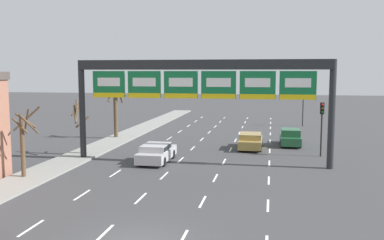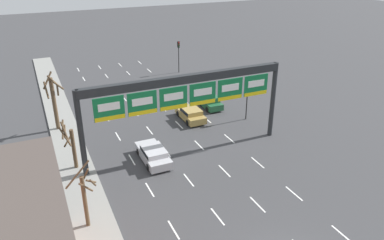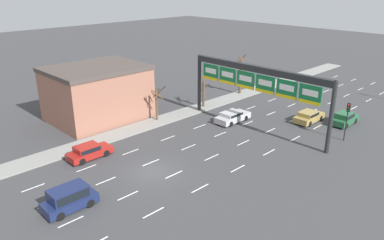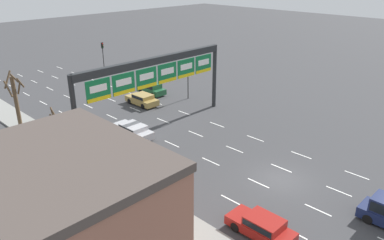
{
  "view_description": "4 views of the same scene",
  "coord_description": "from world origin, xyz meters",
  "px_view_note": "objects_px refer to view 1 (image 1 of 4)",
  "views": [
    {
      "loc": [
        5.03,
        -15.0,
        6.64
      ],
      "look_at": [
        -0.05,
        12.13,
        3.5
      ],
      "focal_mm": 40.0,
      "sensor_mm": 36.0,
      "label": 1
    },
    {
      "loc": [
        -11.88,
        -12.34,
        16.96
      ],
      "look_at": [
        0.17,
        14.36,
        3.6
      ],
      "focal_mm": 35.0,
      "sensor_mm": 36.0,
      "label": 2
    },
    {
      "loc": [
        24.04,
        -18.61,
        16.46
      ],
      "look_at": [
        -2.18,
        7.03,
        2.63
      ],
      "focal_mm": 35.0,
      "sensor_mm": 36.0,
      "label": 3
    },
    {
      "loc": [
        -23.26,
        -12.93,
        15.66
      ],
      "look_at": [
        -3.25,
        6.71,
        4.17
      ],
      "focal_mm": 35.0,
      "sensor_mm": 36.0,
      "label": 4
    }
  ],
  "objects_px": {
    "sign_gantry": "(200,80)",
    "tree_bare_third": "(24,138)",
    "traffic_light_near_gantry": "(303,99)",
    "tree_bare_second": "(82,125)",
    "car_green": "(290,137)",
    "car_gold": "(251,140)",
    "tree_bare_closest": "(116,105)",
    "car_silver": "(156,152)",
    "traffic_light_mid_block": "(322,118)"
  },
  "relations": [
    {
      "from": "sign_gantry",
      "to": "tree_bare_second",
      "type": "relative_size",
      "value": 4.34
    },
    {
      "from": "tree_bare_closest",
      "to": "tree_bare_third",
      "type": "relative_size",
      "value": 1.36
    },
    {
      "from": "tree_bare_closest",
      "to": "car_gold",
      "type": "bearing_deg",
      "value": -14.0
    },
    {
      "from": "traffic_light_near_gantry",
      "to": "tree_bare_third",
      "type": "height_order",
      "value": "traffic_light_near_gantry"
    },
    {
      "from": "sign_gantry",
      "to": "traffic_light_mid_block",
      "type": "xyz_separation_m",
      "value": [
        8.89,
        4.3,
        -3.01
      ]
    },
    {
      "from": "traffic_light_mid_block",
      "to": "tree_bare_closest",
      "type": "relative_size",
      "value": 0.72
    },
    {
      "from": "sign_gantry",
      "to": "car_gold",
      "type": "relative_size",
      "value": 4.2
    },
    {
      "from": "sign_gantry",
      "to": "tree_bare_third",
      "type": "distance_m",
      "value": 12.33
    },
    {
      "from": "sign_gantry",
      "to": "traffic_light_near_gantry",
      "type": "xyz_separation_m",
      "value": [
        8.78,
        23.26,
        -2.69
      ]
    },
    {
      "from": "car_green",
      "to": "tree_bare_closest",
      "type": "bearing_deg",
      "value": 176.53
    },
    {
      "from": "tree_bare_second",
      "to": "tree_bare_third",
      "type": "xyz_separation_m",
      "value": [
        -0.18,
        -7.84,
        0.16
      ]
    },
    {
      "from": "car_green",
      "to": "tree_bare_closest",
      "type": "height_order",
      "value": "tree_bare_closest"
    },
    {
      "from": "tree_bare_second",
      "to": "tree_bare_third",
      "type": "height_order",
      "value": "tree_bare_third"
    },
    {
      "from": "traffic_light_mid_block",
      "to": "tree_bare_closest",
      "type": "bearing_deg",
      "value": 163.34
    },
    {
      "from": "tree_bare_third",
      "to": "car_silver",
      "type": "bearing_deg",
      "value": 43.23
    },
    {
      "from": "car_green",
      "to": "car_gold",
      "type": "bearing_deg",
      "value": -145.95
    },
    {
      "from": "car_green",
      "to": "traffic_light_mid_block",
      "type": "height_order",
      "value": "traffic_light_mid_block"
    },
    {
      "from": "sign_gantry",
      "to": "car_green",
      "type": "distance_m",
      "value": 12.39
    },
    {
      "from": "car_gold",
      "to": "car_silver",
      "type": "height_order",
      "value": "car_gold"
    },
    {
      "from": "car_silver",
      "to": "car_gold",
      "type": "bearing_deg",
      "value": 45.51
    },
    {
      "from": "car_gold",
      "to": "tree_bare_second",
      "type": "relative_size",
      "value": 1.03
    },
    {
      "from": "car_silver",
      "to": "traffic_light_near_gantry",
      "type": "relative_size",
      "value": 1.01
    },
    {
      "from": "car_silver",
      "to": "traffic_light_mid_block",
      "type": "bearing_deg",
      "value": 19.61
    },
    {
      "from": "car_gold",
      "to": "tree_bare_third",
      "type": "relative_size",
      "value": 1.02
    },
    {
      "from": "car_gold",
      "to": "traffic_light_mid_block",
      "type": "bearing_deg",
      "value": -22.75
    },
    {
      "from": "sign_gantry",
      "to": "tree_bare_closest",
      "type": "distance_m",
      "value": 14.5
    },
    {
      "from": "car_green",
      "to": "sign_gantry",
      "type": "bearing_deg",
      "value": -126.95
    },
    {
      "from": "car_gold",
      "to": "car_green",
      "type": "height_order",
      "value": "car_green"
    },
    {
      "from": "traffic_light_near_gantry",
      "to": "tree_bare_closest",
      "type": "bearing_deg",
      "value": -144.98
    },
    {
      "from": "tree_bare_closest",
      "to": "tree_bare_second",
      "type": "bearing_deg",
      "value": -87.57
    },
    {
      "from": "car_silver",
      "to": "tree_bare_second",
      "type": "bearing_deg",
      "value": 166.89
    },
    {
      "from": "sign_gantry",
      "to": "tree_bare_second",
      "type": "height_order",
      "value": "sign_gantry"
    },
    {
      "from": "sign_gantry",
      "to": "traffic_light_mid_block",
      "type": "bearing_deg",
      "value": 25.79
    },
    {
      "from": "car_silver",
      "to": "tree_bare_third",
      "type": "height_order",
      "value": "tree_bare_third"
    },
    {
      "from": "tree_bare_closest",
      "to": "tree_bare_third",
      "type": "distance_m",
      "value": 16.36
    },
    {
      "from": "tree_bare_closest",
      "to": "tree_bare_second",
      "type": "xyz_separation_m",
      "value": [
        0.36,
        -8.51,
        -0.98
      ]
    },
    {
      "from": "sign_gantry",
      "to": "traffic_light_near_gantry",
      "type": "bearing_deg",
      "value": 69.32
    },
    {
      "from": "car_green",
      "to": "traffic_light_near_gantry",
      "type": "xyz_separation_m",
      "value": [
        2.03,
        14.29,
        2.56
      ]
    },
    {
      "from": "traffic_light_mid_block",
      "to": "tree_bare_second",
      "type": "relative_size",
      "value": 0.99
    },
    {
      "from": "sign_gantry",
      "to": "car_silver",
      "type": "relative_size",
      "value": 3.88
    },
    {
      "from": "traffic_light_near_gantry",
      "to": "tree_bare_second",
      "type": "xyz_separation_m",
      "value": [
        -18.57,
        -21.77,
        -0.99
      ]
    },
    {
      "from": "sign_gantry",
      "to": "tree_bare_second",
      "type": "xyz_separation_m",
      "value": [
        -9.79,
        1.49,
        -3.68
      ]
    },
    {
      "from": "tree_bare_second",
      "to": "tree_bare_third",
      "type": "relative_size",
      "value": 0.98
    },
    {
      "from": "traffic_light_mid_block",
      "to": "tree_bare_third",
      "type": "distance_m",
      "value": 21.67
    },
    {
      "from": "tree_bare_closest",
      "to": "tree_bare_third",
      "type": "bearing_deg",
      "value": -89.37
    },
    {
      "from": "sign_gantry",
      "to": "car_silver",
      "type": "xyz_separation_m",
      "value": [
        -3.25,
        -0.03,
        -5.32
      ]
    },
    {
      "from": "traffic_light_near_gantry",
      "to": "tree_bare_closest",
      "type": "height_order",
      "value": "tree_bare_closest"
    },
    {
      "from": "tree_bare_third",
      "to": "car_gold",
      "type": "bearing_deg",
      "value": 44.38
    },
    {
      "from": "car_gold",
      "to": "car_green",
      "type": "relative_size",
      "value": 1.08
    },
    {
      "from": "car_gold",
      "to": "tree_bare_third",
      "type": "xyz_separation_m",
      "value": [
        -13.27,
        -12.99,
        1.79
      ]
    }
  ]
}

